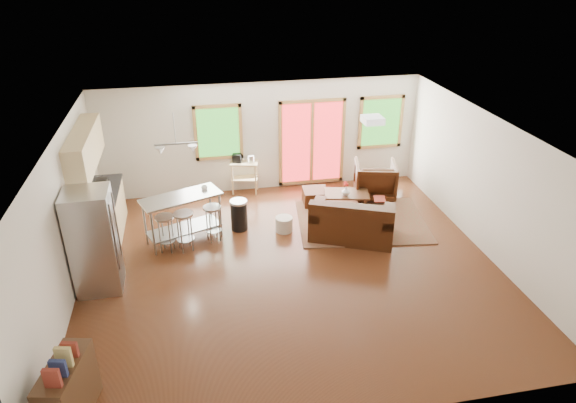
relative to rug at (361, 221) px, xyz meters
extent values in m
cube|color=#361A0D|center=(-1.82, -1.39, -0.02)|extent=(7.50, 7.00, 0.02)
cube|color=silver|center=(-1.82, -1.39, 2.60)|extent=(7.50, 7.00, 0.02)
cube|color=beige|center=(-1.82, 2.12, 1.29)|extent=(7.50, 0.02, 2.60)
cube|color=beige|center=(-5.58, -1.39, 1.29)|extent=(0.02, 7.00, 2.60)
cube|color=beige|center=(1.94, -1.39, 1.29)|extent=(0.02, 7.00, 2.60)
cube|color=beige|center=(-1.82, -4.90, 1.29)|extent=(7.50, 0.02, 2.60)
cube|color=#1E5218|center=(-2.82, 2.07, 1.49)|extent=(0.94, 0.02, 1.14)
cube|color=olive|center=(-2.82, 2.07, 2.10)|extent=(1.10, 0.05, 0.08)
cube|color=olive|center=(-2.82, 2.07, 0.88)|extent=(1.10, 0.05, 0.08)
cube|color=olive|center=(-3.33, 2.07, 1.49)|extent=(0.08, 0.05, 1.30)
cube|color=olive|center=(-2.31, 2.07, 1.49)|extent=(0.08, 0.05, 1.30)
cube|color=#AA1B1E|center=(-0.62, 2.07, 1.09)|extent=(1.44, 0.02, 1.94)
cube|color=olive|center=(-0.62, 2.07, 2.10)|extent=(1.60, 0.05, 0.08)
cube|color=olive|center=(-0.62, 2.07, 0.08)|extent=(1.60, 0.05, 0.08)
cube|color=olive|center=(-1.38, 2.07, 1.09)|extent=(0.08, 0.05, 2.10)
cube|color=olive|center=(0.14, 2.07, 1.09)|extent=(0.08, 0.05, 2.10)
cube|color=olive|center=(-0.62, 2.07, 1.09)|extent=(0.08, 0.05, 1.94)
cube|color=#1E5218|center=(1.08, 2.07, 1.49)|extent=(0.94, 0.02, 1.14)
cube|color=olive|center=(1.08, 2.07, 2.10)|extent=(1.10, 0.05, 0.08)
cube|color=olive|center=(1.08, 2.07, 0.88)|extent=(1.10, 0.05, 0.08)
cube|color=olive|center=(0.57, 2.07, 1.49)|extent=(0.08, 0.05, 1.30)
cube|color=olive|center=(1.59, 2.07, 1.49)|extent=(0.08, 0.05, 1.30)
cube|color=#465833|center=(0.00, 0.00, 0.00)|extent=(2.93, 2.40, 0.03)
cube|color=black|center=(-0.40, -0.56, 0.22)|extent=(1.88, 1.51, 0.46)
cube|color=black|center=(-0.54, -0.88, 0.66)|extent=(1.60, 0.86, 0.42)
cube|color=black|center=(-1.06, -0.27, 0.54)|extent=(0.57, 0.94, 0.18)
cube|color=black|center=(0.25, -0.84, 0.54)|extent=(0.57, 0.94, 0.18)
cube|color=black|center=(-0.71, -0.36, 0.51)|extent=(0.87, 0.83, 0.13)
cube|color=black|center=(-0.05, -0.65, 0.51)|extent=(0.87, 0.83, 0.13)
cube|color=#362314|center=(-0.15, 0.65, 0.36)|extent=(1.08, 0.79, 0.04)
cube|color=#362314|center=(-0.60, 0.54, 0.16)|extent=(0.07, 0.07, 0.35)
cube|color=#362314|center=(0.20, 0.35, 0.16)|extent=(0.07, 0.07, 0.35)
cube|color=#362314|center=(-0.50, 0.95, 0.16)|extent=(0.07, 0.07, 0.35)
cube|color=#362314|center=(0.30, 0.77, 0.16)|extent=(0.07, 0.07, 0.35)
imported|color=black|center=(0.67, 1.12, 0.46)|extent=(1.11, 1.07, 0.95)
cube|color=black|center=(-0.78, 1.01, 0.17)|extent=(0.59, 0.59, 0.36)
cylinder|color=beige|center=(-1.71, -0.06, 0.14)|extent=(0.41, 0.41, 0.31)
imported|color=silver|center=(-0.22, 0.53, 0.48)|extent=(0.22, 0.22, 0.18)
sphere|color=red|center=(-0.19, 0.56, 0.63)|extent=(0.08, 0.08, 0.07)
sphere|color=red|center=(-0.24, 0.51, 0.65)|extent=(0.08, 0.08, 0.07)
sphere|color=red|center=(-0.22, 0.57, 0.67)|extent=(0.08, 0.08, 0.07)
imported|color=maroon|center=(0.32, 0.21, 0.55)|extent=(0.24, 0.09, 0.32)
cube|color=tan|center=(-5.27, 0.31, 0.44)|extent=(0.60, 2.20, 0.90)
cube|color=black|center=(-5.27, 0.31, 0.91)|extent=(0.64, 2.24, 0.04)
cube|color=tan|center=(-5.39, 0.31, 1.94)|extent=(0.36, 2.20, 0.70)
cylinder|color=#B7BABC|center=(-5.27, -0.19, 1.02)|extent=(0.12, 0.12, 0.18)
cube|color=black|center=(-5.27, 0.71, 1.03)|extent=(0.22, 0.18, 0.20)
cube|color=#B7BABC|center=(-5.17, -1.36, 0.90)|extent=(0.74, 0.72, 1.83)
cube|color=gray|center=(-4.82, -1.36, 0.90)|extent=(0.03, 0.67, 1.79)
cylinder|color=gray|center=(-4.79, -1.58, 1.05)|extent=(0.02, 0.02, 1.22)
cylinder|color=gray|center=(-4.80, -1.13, 1.05)|extent=(0.02, 0.02, 1.22)
cube|color=#B7BABC|center=(-3.73, -0.03, 0.94)|extent=(1.65, 1.13, 0.04)
cube|color=gray|center=(-3.73, -0.03, 0.24)|extent=(1.53, 1.02, 0.03)
cylinder|color=gray|center=(-4.29, -0.50, 0.45)|extent=(0.05, 0.05, 0.93)
cylinder|color=gray|center=(-3.00, 0.01, 0.45)|extent=(0.05, 0.05, 0.93)
cylinder|color=gray|center=(-4.46, -0.06, 0.45)|extent=(0.05, 0.05, 0.93)
cylinder|color=gray|center=(-3.17, 0.44, 0.45)|extent=(0.05, 0.05, 0.93)
imported|color=silver|center=(-3.27, 0.21, 1.00)|extent=(0.13, 0.10, 0.12)
cylinder|color=#B7BABC|center=(-4.06, -0.38, 0.72)|extent=(0.44, 0.44, 0.04)
cylinder|color=gray|center=(-3.94, -0.31, 0.34)|extent=(0.03, 0.03, 0.71)
cylinder|color=gray|center=(-4.13, -0.26, 0.34)|extent=(0.03, 0.03, 0.71)
cylinder|color=gray|center=(-4.18, -0.45, 0.34)|extent=(0.03, 0.03, 0.71)
cylinder|color=gray|center=(-4.00, -0.50, 0.34)|extent=(0.03, 0.03, 0.71)
cylinder|color=gray|center=(-4.06, -0.38, 0.22)|extent=(0.40, 0.40, 0.02)
cylinder|color=#B7BABC|center=(-3.71, -0.41, 0.77)|extent=(0.47, 0.47, 0.04)
cylinder|color=gray|center=(-3.64, -0.29, 0.37)|extent=(0.03, 0.03, 0.76)
cylinder|color=gray|center=(-3.84, -0.34, 0.37)|extent=(0.03, 0.03, 0.76)
cylinder|color=gray|center=(-3.78, -0.54, 0.37)|extent=(0.03, 0.03, 0.76)
cylinder|color=gray|center=(-3.58, -0.48, 0.37)|extent=(0.03, 0.03, 0.76)
cylinder|color=gray|center=(-3.71, -0.41, 0.23)|extent=(0.43, 0.43, 0.02)
cylinder|color=#B7BABC|center=(-3.16, -0.15, 0.72)|extent=(0.44, 0.44, 0.04)
cylinder|color=gray|center=(-3.09, -0.03, 0.34)|extent=(0.03, 0.03, 0.71)
cylinder|color=gray|center=(-3.28, -0.09, 0.34)|extent=(0.03, 0.03, 0.71)
cylinder|color=gray|center=(-3.22, -0.27, 0.34)|extent=(0.03, 0.03, 0.71)
cylinder|color=gray|center=(-3.04, -0.22, 0.34)|extent=(0.03, 0.03, 0.71)
cylinder|color=gray|center=(-3.16, -0.15, 0.22)|extent=(0.40, 0.40, 0.02)
cylinder|color=black|center=(-2.60, 0.20, 0.29)|extent=(0.37, 0.37, 0.61)
cylinder|color=#B7BABC|center=(-2.60, 0.20, 0.62)|extent=(0.38, 0.38, 0.05)
cube|color=tan|center=(-2.27, 1.96, 0.74)|extent=(0.71, 0.54, 0.04)
cube|color=tan|center=(-2.27, 1.96, 0.35)|extent=(0.67, 0.50, 0.03)
cube|color=tan|center=(-2.58, 1.86, 0.37)|extent=(0.04, 0.04, 0.77)
cube|color=tan|center=(-2.04, 1.74, 0.37)|extent=(0.04, 0.04, 0.77)
cube|color=tan|center=(-2.51, 2.18, 0.37)|extent=(0.04, 0.04, 0.77)
cube|color=tan|center=(-1.97, 2.06, 0.37)|extent=(0.04, 0.04, 0.77)
cube|color=black|center=(-2.43, 2.00, 0.86)|extent=(0.24, 0.22, 0.20)
cylinder|color=#B7BABC|center=(-2.11, 1.92, 0.84)|extent=(0.17, 0.17, 0.16)
cube|color=#362314|center=(-5.17, -4.17, 0.41)|extent=(0.57, 1.02, 0.85)
cube|color=maroon|center=(-5.19, -4.49, 0.97)|extent=(0.20, 0.09, 0.26)
cube|color=navy|center=(-5.15, -4.33, 0.96)|extent=(0.20, 0.09, 0.24)
cube|color=tan|center=(-5.12, -4.18, 0.98)|extent=(0.20, 0.09, 0.28)
cube|color=maroon|center=(-5.09, -4.02, 0.95)|extent=(0.20, 0.09, 0.21)
cube|color=white|center=(-0.22, -0.79, 2.52)|extent=(0.35, 0.35, 0.12)
cylinder|color=gray|center=(-3.72, 0.11, 2.29)|extent=(0.02, 0.02, 0.60)
cube|color=gray|center=(-3.72, 0.11, 1.99)|extent=(0.80, 0.04, 0.03)
cone|color=#B7BABC|center=(-4.02, 0.11, 1.87)|extent=(0.18, 0.18, 0.14)
cone|color=#B7BABC|center=(-3.42, 0.11, 1.87)|extent=(0.18, 0.18, 0.14)
camera|label=1|loc=(-3.41, -9.16, 5.32)|focal=32.00mm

